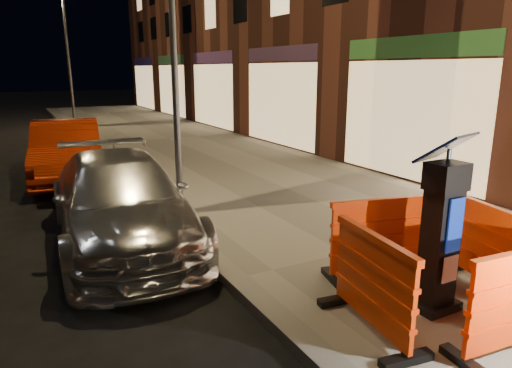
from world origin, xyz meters
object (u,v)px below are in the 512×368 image
parking_kiosk (441,230)px  barrier_kerbside (372,283)px  car_red (70,179)px  barrier_back (378,238)px  barrier_bldgside (492,250)px  car_silver (124,242)px

parking_kiosk → barrier_kerbside: size_ratio=1.40×
parking_kiosk → car_red: size_ratio=0.41×
barrier_back → car_red: size_ratio=0.30×
barrier_back → car_red: barrier_back is taller
barrier_back → car_red: (-2.82, 8.40, -0.68)m
barrier_kerbside → barrier_bldgside: same height
car_silver → barrier_back: bearing=-47.1°
barrier_back → barrier_kerbside: bearing=-121.8°
barrier_back → barrier_bldgside: 1.34m
parking_kiosk → barrier_bldgside: parking_kiosk is taller
parking_kiosk → barrier_back: size_ratio=1.40×
barrier_back → barrier_bldgside: size_ratio=1.00×
parking_kiosk → barrier_back: 1.04m
barrier_kerbside → car_red: barrier_kerbside is taller
car_silver → car_red: size_ratio=1.08×
car_silver → car_red: car_red is taller
barrier_back → car_silver: barrier_back is taller
parking_kiosk → car_red: 9.83m
barrier_bldgside → car_silver: bearing=52.6°
barrier_bldgside → car_red: (-3.77, 9.35, -0.68)m
barrier_bldgside → barrier_kerbside: bearing=102.2°
barrier_back → barrier_kerbside: size_ratio=1.00×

